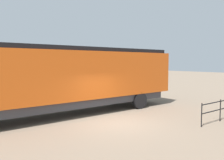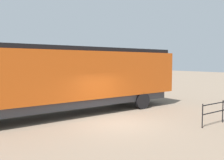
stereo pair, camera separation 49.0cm
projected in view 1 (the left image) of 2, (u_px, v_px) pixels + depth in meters
name	position (u px, v px, depth m)	size (l,w,h in m)	color
ground_plane	(118.00, 123.00, 11.90)	(120.00, 120.00, 0.00)	#84705B
locomotive	(70.00, 77.00, 13.80)	(2.99, 15.39, 3.96)	#D15114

